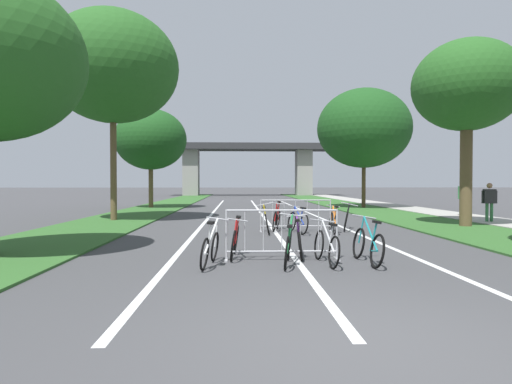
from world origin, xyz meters
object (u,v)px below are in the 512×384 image
(bicycle_red_0, at_px, (277,219))
(bicycle_yellow_5, at_px, (267,222))
(bicycle_orange_1, at_px, (333,222))
(bicycle_green_7, at_px, (288,246))
(pedestrian_waiting, at_px, (489,199))
(crowd_barrier_nearest, at_px, (282,235))
(bicycle_red_10, at_px, (235,240))
(tree_right_pine_near, at_px, (467,87))
(tree_left_cypress_far, at_px, (113,67))
(crowd_barrier_second, at_px, (296,216))
(tree_left_maple_mid, at_px, (151,139))
(pedestrian_strolling, at_px, (464,195))
(bicycle_teal_8, at_px, (368,245))
(bicycle_purple_2, at_px, (299,241))
(bicycle_blue_9, at_px, (298,222))
(bicycle_silver_6, at_px, (326,246))
(bicycle_black_3, at_px, (346,219))
(tree_right_oak_mid, at_px, (364,128))
(bicycle_white_4, at_px, (210,248))

(bicycle_red_0, height_order, bicycle_yellow_5, bicycle_yellow_5)
(bicycle_orange_1, xyz_separation_m, bicycle_green_7, (-2.07, -5.42, 0.00))
(pedestrian_waiting, bearing_deg, crowd_barrier_nearest, -127.61)
(bicycle_red_10, bearing_deg, tree_right_pine_near, -140.56)
(tree_left_cypress_far, bearing_deg, bicycle_orange_1, -29.27)
(crowd_barrier_second, bearing_deg, tree_left_cypress_far, 149.14)
(tree_left_maple_mid, distance_m, bicycle_orange_1, 16.96)
(bicycle_red_0, relative_size, pedestrian_strolling, 0.97)
(tree_left_maple_mid, height_order, crowd_barrier_second, tree_left_maple_mid)
(crowd_barrier_nearest, height_order, bicycle_teal_8, crowd_barrier_nearest)
(bicycle_purple_2, distance_m, bicycle_teal_8, 1.49)
(bicycle_blue_9, xyz_separation_m, pedestrian_strolling, (8.73, 6.35, 0.68))
(tree_right_pine_near, height_order, bicycle_red_10, tree_right_pine_near)
(bicycle_silver_6, height_order, bicycle_green_7, bicycle_green_7)
(crowd_barrier_second, distance_m, bicycle_black_3, 1.84)
(pedestrian_strolling, xyz_separation_m, pedestrian_waiting, (-0.73, -3.30, -0.06))
(tree_right_pine_near, bearing_deg, crowd_barrier_second, -169.63)
(bicycle_red_0, xyz_separation_m, bicycle_black_3, (2.38, 0.02, -0.00))
(bicycle_red_10, bearing_deg, tree_right_oak_mid, -110.67)
(bicycle_yellow_5, distance_m, bicycle_silver_6, 5.39)
(crowd_barrier_nearest, bearing_deg, bicycle_teal_8, -14.90)
(bicycle_red_0, xyz_separation_m, bicycle_orange_1, (1.75, -0.79, -0.02))
(tree_right_pine_near, xyz_separation_m, bicycle_black_3, (-4.52, -0.72, -4.67))
(bicycle_silver_6, bearing_deg, bicycle_teal_8, -2.80)
(bicycle_teal_8, relative_size, pedestrian_strolling, 1.03)
(bicycle_teal_8, bearing_deg, crowd_barrier_nearest, 162.78)
(bicycle_red_0, distance_m, bicycle_red_10, 5.46)
(crowd_barrier_second, relative_size, bicycle_blue_9, 1.43)
(crowd_barrier_nearest, bearing_deg, tree_left_cypress_far, 122.68)
(bicycle_red_0, bearing_deg, bicycle_teal_8, 114.01)
(bicycle_white_4, relative_size, bicycle_blue_9, 0.95)
(bicycle_purple_2, xyz_separation_m, pedestrian_strolling, (9.30, 10.79, 0.69))
(tree_right_oak_mid, distance_m, crowd_barrier_nearest, 20.21)
(tree_right_pine_near, bearing_deg, bicycle_red_0, -173.84)
(bicycle_silver_6, bearing_deg, crowd_barrier_nearest, 145.36)
(bicycle_purple_2, bearing_deg, crowd_barrier_nearest, -132.21)
(tree_left_maple_mid, height_order, bicycle_blue_9, tree_left_maple_mid)
(bicycle_white_4, xyz_separation_m, bicycle_blue_9, (2.43, 5.38, 0.01))
(bicycle_red_0, height_order, bicycle_silver_6, bicycle_red_0)
(bicycle_green_7, relative_size, pedestrian_strolling, 1.00)
(crowd_barrier_nearest, xyz_separation_m, bicycle_orange_1, (2.14, 4.89, -0.16))
(bicycle_yellow_5, distance_m, bicycle_blue_9, 0.99)
(bicycle_silver_6, xyz_separation_m, bicycle_green_7, (-0.76, -0.05, 0.01))
(bicycle_red_0, bearing_deg, crowd_barrier_nearest, 98.33)
(tree_left_maple_mid, relative_size, bicycle_blue_9, 3.81)
(bicycle_red_0, distance_m, bicycle_blue_9, 1.06)
(tree_left_maple_mid, height_order, bicycle_teal_8, tree_left_maple_mid)
(tree_right_pine_near, relative_size, crowd_barrier_second, 2.85)
(bicycle_green_7, bearing_deg, pedestrian_strolling, 59.86)
(bicycle_black_3, relative_size, bicycle_silver_6, 1.04)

